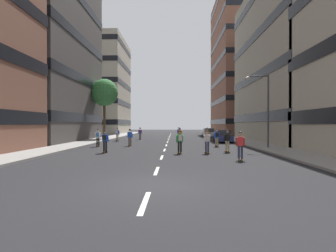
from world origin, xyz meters
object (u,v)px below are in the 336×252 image
at_px(skater_1, 130,136).
at_px(skater_12, 207,133).
at_px(parked_car_mid, 223,136).
at_px(skater_6, 207,140).
at_px(skater_2, 105,140).
at_px(skater_3, 140,133).
at_px(skater_8, 180,140).
at_px(skater_0, 179,132).
at_px(skater_11, 217,136).
at_px(skater_9, 180,134).
at_px(parked_car_near, 209,133).
at_px(skater_4, 117,133).
at_px(streetlamp_right, 264,103).
at_px(street_tree_near, 104,93).
at_px(skater_5, 98,136).
at_px(skater_10, 227,140).
at_px(skater_7, 240,144).

distance_m(skater_1, skater_12, 13.30).
xyz_separation_m(parked_car_mid, skater_6, (-3.53, -12.66, 0.32)).
height_order(skater_2, skater_6, same).
distance_m(parked_car_mid, skater_12, 3.84).
height_order(skater_3, skater_8, same).
bearing_deg(skater_3, skater_0, 25.40).
relative_size(parked_car_mid, skater_11, 2.47).
bearing_deg(skater_9, skater_3, 139.33).
xyz_separation_m(skater_2, skater_9, (6.09, 12.68, 0.00)).
relative_size(parked_car_near, parked_car_mid, 1.00).
bearing_deg(skater_4, streetlamp_right, -33.47).
height_order(street_tree_near, skater_11, street_tree_near).
xyz_separation_m(parked_car_mid, skater_3, (-10.97, 5.14, 0.32)).
relative_size(skater_3, skater_5, 1.00).
relative_size(streetlamp_right, skater_12, 3.65).
distance_m(streetlamp_right, skater_9, 12.10).
relative_size(parked_car_mid, skater_9, 2.47).
distance_m(skater_6, skater_8, 2.08).
relative_size(parked_car_mid, skater_12, 2.47).
bearing_deg(skater_10, skater_11, 89.86).
relative_size(skater_6, skater_7, 1.00).
height_order(skater_2, skater_3, same).
bearing_deg(street_tree_near, parked_car_mid, -20.32).
bearing_deg(streetlamp_right, parked_car_near, 95.36).
xyz_separation_m(skater_2, skater_4, (-2.11, 13.87, 0.00)).
distance_m(streetlamp_right, skater_0, 18.48).
relative_size(skater_3, skater_11, 1.00).
xyz_separation_m(skater_6, skater_10, (1.72, 0.98, -0.03)).
distance_m(parked_car_near, skater_12, 9.71).
bearing_deg(skater_5, streetlamp_right, -7.05).
height_order(skater_3, skater_10, same).
distance_m(skater_6, skater_12, 16.32).
height_order(skater_0, skater_8, same).
xyz_separation_m(skater_6, skater_7, (1.57, -3.64, -0.03)).
bearing_deg(skater_11, street_tree_near, 139.16).
distance_m(parked_car_near, skater_0, 7.52).
relative_size(skater_5, skater_6, 1.00).
bearing_deg(skater_0, skater_10, -79.80).
bearing_deg(skater_5, skater_8, -36.57).
height_order(skater_1, skater_10, same).
bearing_deg(skater_0, skater_7, -82.05).
relative_size(skater_1, skater_3, 1.00).
xyz_separation_m(skater_6, skater_11, (1.73, 6.08, 0.00)).
relative_size(skater_3, skater_7, 1.00).
xyz_separation_m(skater_1, skater_4, (-2.98, 7.65, 0.03)).
xyz_separation_m(skater_0, skater_11, (3.52, -14.40, 0.00)).
xyz_separation_m(streetlamp_right, skater_10, (-3.87, -2.85, -3.15)).
bearing_deg(skater_6, skater_0, 95.00).
distance_m(skater_2, skater_9, 14.07).
bearing_deg(skater_8, skater_2, 176.07).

